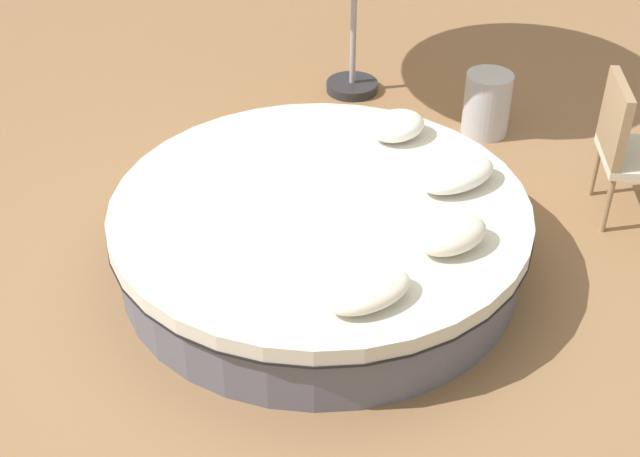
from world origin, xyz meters
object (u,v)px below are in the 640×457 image
(throw_pillow_0, at_px, (368,291))
(throw_pillow_1, at_px, (451,235))
(round_bed, at_px, (320,234))
(throw_pillow_2, at_px, (456,174))
(throw_pillow_3, at_px, (397,126))
(patio_chair, at_px, (628,142))
(side_table, at_px, (487,104))

(throw_pillow_0, relative_size, throw_pillow_1, 1.13)
(round_bed, height_order, throw_pillow_2, throw_pillow_2)
(throw_pillow_2, height_order, throw_pillow_3, throw_pillow_3)
(throw_pillow_0, bearing_deg, throw_pillow_2, -150.71)
(throw_pillow_0, relative_size, patio_chair, 0.51)
(side_table, bearing_deg, patio_chair, 90.44)
(round_bed, bearing_deg, throw_pillow_0, 72.87)
(throw_pillow_3, relative_size, patio_chair, 0.41)
(patio_chair, xyz_separation_m, side_table, (0.01, -1.32, -0.31))
(patio_chair, bearing_deg, throw_pillow_2, -67.61)
(round_bed, height_order, side_table, side_table)
(throw_pillow_2, relative_size, throw_pillow_3, 1.35)
(side_table, bearing_deg, throw_pillow_1, 42.85)
(throw_pillow_1, bearing_deg, throw_pillow_3, -112.18)
(round_bed, xyz_separation_m, throw_pillow_0, (0.28, 0.90, 0.30))
(throw_pillow_1, bearing_deg, round_bed, -63.28)
(throw_pillow_2, xyz_separation_m, side_table, (-1.19, -1.02, -0.31))
(throw_pillow_1, xyz_separation_m, throw_pillow_3, (-0.47, -1.15, 0.00))
(throw_pillow_0, xyz_separation_m, throw_pillow_2, (-1.09, -0.61, 0.01))
(throw_pillow_1, xyz_separation_m, patio_chair, (-1.63, -0.18, -0.01))
(round_bed, distance_m, side_table, 2.13)
(throw_pillow_3, height_order, side_table, throw_pillow_3)
(throw_pillow_1, bearing_deg, throw_pillow_2, -131.72)
(round_bed, distance_m, throw_pillow_1, 0.91)
(round_bed, xyz_separation_m, side_table, (-2.00, -0.74, 0.00))
(round_bed, xyz_separation_m, throw_pillow_2, (-0.81, 0.29, 0.32))
(throw_pillow_0, height_order, throw_pillow_3, throw_pillow_3)
(round_bed, bearing_deg, throw_pillow_1, 116.72)
(throw_pillow_1, height_order, patio_chair, patio_chair)
(throw_pillow_0, xyz_separation_m, throw_pillow_3, (-1.13, -1.28, 0.02))
(throw_pillow_3, height_order, patio_chair, patio_chair)
(throw_pillow_1, distance_m, patio_chair, 1.64)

